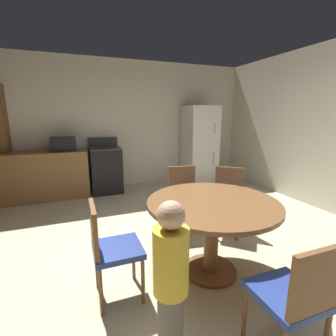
{
  "coord_description": "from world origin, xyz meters",
  "views": [
    {
      "loc": [
        -1.04,
        -2.15,
        1.57
      ],
      "look_at": [
        0.24,
        1.19,
        0.77
      ],
      "focal_mm": 25.73,
      "sensor_mm": 36.0,
      "label": 1
    }
  ],
  "objects_px": {
    "microwave": "(63,144)",
    "chair_northeast": "(227,195)",
    "dining_table": "(212,216)",
    "chair_north": "(184,194)",
    "person_child": "(171,280)",
    "chair_west": "(109,245)",
    "refrigerator": "(200,145)",
    "chair_south": "(296,295)",
    "oven_range": "(106,169)"
  },
  "relations": [
    {
      "from": "person_child",
      "to": "chair_south",
      "type": "bearing_deg",
      "value": -67.59
    },
    {
      "from": "refrigerator",
      "to": "person_child",
      "type": "xyz_separation_m",
      "value": [
        -2.18,
        -3.7,
        -0.3
      ]
    },
    {
      "from": "dining_table",
      "to": "chair_west",
      "type": "height_order",
      "value": "chair_west"
    },
    {
      "from": "dining_table",
      "to": "chair_north",
      "type": "height_order",
      "value": "chair_north"
    },
    {
      "from": "chair_north",
      "to": "chair_west",
      "type": "distance_m",
      "value": 1.5
    },
    {
      "from": "dining_table",
      "to": "person_child",
      "type": "height_order",
      "value": "person_child"
    },
    {
      "from": "chair_northeast",
      "to": "person_child",
      "type": "bearing_deg",
      "value": -1.38
    },
    {
      "from": "oven_range",
      "to": "chair_west",
      "type": "distance_m",
      "value": 3.09
    },
    {
      "from": "dining_table",
      "to": "chair_south",
      "type": "height_order",
      "value": "chair_south"
    },
    {
      "from": "oven_range",
      "to": "chair_west",
      "type": "bearing_deg",
      "value": -96.25
    },
    {
      "from": "person_child",
      "to": "chair_west",
      "type": "bearing_deg",
      "value": 68.45
    },
    {
      "from": "microwave",
      "to": "chair_west",
      "type": "xyz_separation_m",
      "value": [
        0.42,
        -3.07,
        -0.53
      ]
    },
    {
      "from": "chair_north",
      "to": "person_child",
      "type": "xyz_separation_m",
      "value": [
        -0.85,
        -1.66,
        0.08
      ]
    },
    {
      "from": "chair_south",
      "to": "microwave",
      "type": "bearing_deg",
      "value": 19.44
    },
    {
      "from": "microwave",
      "to": "dining_table",
      "type": "height_order",
      "value": "microwave"
    },
    {
      "from": "dining_table",
      "to": "chair_northeast",
      "type": "bearing_deg",
      "value": 46.91
    },
    {
      "from": "chair_west",
      "to": "chair_north",
      "type": "bearing_deg",
      "value": 40.57
    },
    {
      "from": "chair_north",
      "to": "chair_northeast",
      "type": "xyz_separation_m",
      "value": [
        0.53,
        -0.26,
        0.0
      ]
    },
    {
      "from": "oven_range",
      "to": "chair_northeast",
      "type": "bearing_deg",
      "value": -60.47
    },
    {
      "from": "refrigerator",
      "to": "chair_northeast",
      "type": "xyz_separation_m",
      "value": [
        -0.8,
        -2.29,
        -0.38
      ]
    },
    {
      "from": "chair_north",
      "to": "chair_west",
      "type": "relative_size",
      "value": 1.0
    },
    {
      "from": "microwave",
      "to": "dining_table",
      "type": "distance_m",
      "value": 3.4
    },
    {
      "from": "microwave",
      "to": "chair_north",
      "type": "height_order",
      "value": "microwave"
    },
    {
      "from": "oven_range",
      "to": "refrigerator",
      "type": "bearing_deg",
      "value": -1.45
    },
    {
      "from": "microwave",
      "to": "chair_northeast",
      "type": "relative_size",
      "value": 0.51
    },
    {
      "from": "dining_table",
      "to": "chair_west",
      "type": "bearing_deg",
      "value": -179.65
    },
    {
      "from": "chair_west",
      "to": "dining_table",
      "type": "bearing_deg",
      "value": 0.0
    },
    {
      "from": "refrigerator",
      "to": "chair_west",
      "type": "height_order",
      "value": "refrigerator"
    },
    {
      "from": "chair_northeast",
      "to": "chair_west",
      "type": "xyz_separation_m",
      "value": [
        -1.67,
        -0.73,
        0.0
      ]
    },
    {
      "from": "chair_north",
      "to": "chair_west",
      "type": "bearing_deg",
      "value": -40.57
    },
    {
      "from": "chair_west",
      "to": "person_child",
      "type": "xyz_separation_m",
      "value": [
        0.28,
        -0.68,
        0.08
      ]
    },
    {
      "from": "microwave",
      "to": "chair_northeast",
      "type": "height_order",
      "value": "microwave"
    },
    {
      "from": "chair_south",
      "to": "chair_west",
      "type": "relative_size",
      "value": 1.0
    },
    {
      "from": "dining_table",
      "to": "person_child",
      "type": "bearing_deg",
      "value": -135.85
    },
    {
      "from": "oven_range",
      "to": "person_child",
      "type": "height_order",
      "value": "oven_range"
    },
    {
      "from": "chair_northeast",
      "to": "microwave",
      "type": "bearing_deg",
      "value": -95.25
    },
    {
      "from": "oven_range",
      "to": "dining_table",
      "type": "relative_size",
      "value": 0.87
    },
    {
      "from": "chair_north",
      "to": "refrigerator",
      "type": "bearing_deg",
      "value": 155.44
    },
    {
      "from": "chair_north",
      "to": "person_child",
      "type": "height_order",
      "value": "person_child"
    },
    {
      "from": "microwave",
      "to": "person_child",
      "type": "distance_m",
      "value": 3.84
    },
    {
      "from": "refrigerator",
      "to": "chair_west",
      "type": "distance_m",
      "value": 3.92
    },
    {
      "from": "refrigerator",
      "to": "chair_west",
      "type": "bearing_deg",
      "value": -129.18
    },
    {
      "from": "oven_range",
      "to": "person_child",
      "type": "xyz_separation_m",
      "value": [
        -0.05,
        -3.75,
        0.11
      ]
    },
    {
      "from": "dining_table",
      "to": "chair_northeast",
      "type": "xyz_separation_m",
      "value": [
        0.68,
        0.72,
        -0.11
      ]
    },
    {
      "from": "dining_table",
      "to": "chair_north",
      "type": "bearing_deg",
      "value": 81.49
    },
    {
      "from": "chair_northeast",
      "to": "chair_west",
      "type": "relative_size",
      "value": 1.0
    },
    {
      "from": "person_child",
      "to": "chair_north",
      "type": "bearing_deg",
      "value": 18.72
    },
    {
      "from": "person_child",
      "to": "chair_northeast",
      "type": "bearing_deg",
      "value": 1.38
    },
    {
      "from": "chair_northeast",
      "to": "chair_west",
      "type": "bearing_deg",
      "value": -23.28
    },
    {
      "from": "microwave",
      "to": "chair_northeast",
      "type": "bearing_deg",
      "value": -48.34
    }
  ]
}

